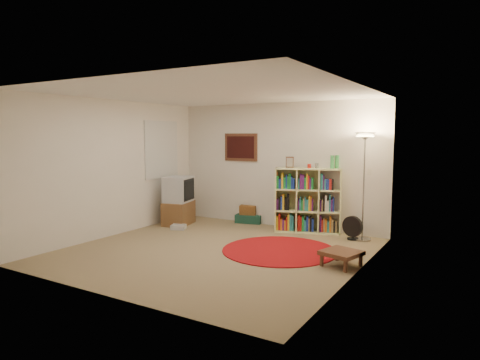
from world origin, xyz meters
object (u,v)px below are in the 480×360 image
Objects in this scene: bookshelf at (307,201)px; suitcase at (249,218)px; side_table at (341,253)px; tv_stand at (179,201)px; floor_lamp at (365,151)px; floor_fan at (353,228)px.

bookshelf is 1.49m from suitcase.
bookshelf is 2.47× the size of side_table.
tv_stand is 1.64× the size of suitcase.
bookshelf is at bearing -21.91° from suitcase.
side_table is at bearing -84.87° from floor_lamp.
floor_fan is 1.65m from side_table.
floor_fan is 0.71× the size of side_table.
floor_fan is 0.43× the size of tv_stand.
bookshelf is at bearing 175.20° from floor_lamp.
floor_fan is at bearing 100.76° from side_table.
tv_stand is (-3.65, -0.61, -1.10)m from floor_lamp.
suitcase is at bearing 151.59° from bookshelf.
suitcase is (-1.38, 0.22, -0.51)m from bookshelf.
side_table is at bearing -29.87° from tv_stand.
suitcase is at bearing 172.94° from floor_lamp.
tv_stand is at bearing -156.86° from floor_fan.
floor_lamp is 3.86m from tv_stand.
tv_stand is 3.96m from side_table.
suitcase is at bearing 24.02° from tv_stand.
suitcase is at bearing 142.81° from side_table.
bookshelf is 2.41× the size of suitcase.
tv_stand is (-3.49, -0.54, 0.27)m from floor_fan.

